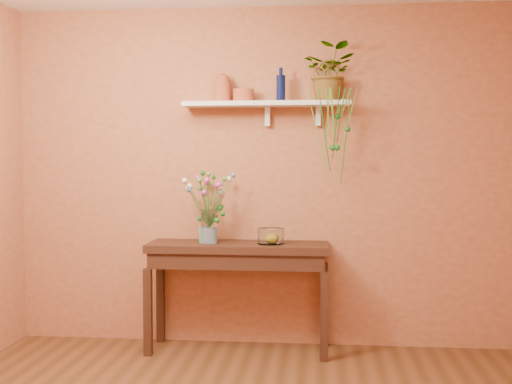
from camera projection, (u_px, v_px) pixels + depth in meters
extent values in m
cube|color=#BB6D4B|center=(262.00, 177.00, 5.24)|extent=(4.00, 0.04, 2.70)
cube|color=#BB6D4B|center=(72.00, 236.00, 1.26)|extent=(4.00, 0.04, 2.70)
cube|color=#361910|center=(238.00, 247.00, 5.04)|extent=(1.39, 0.45, 0.06)
cube|color=#361910|center=(238.00, 258.00, 5.04)|extent=(1.33, 0.41, 0.12)
cube|color=#361910|center=(148.00, 312.00, 4.94)|extent=(0.06, 0.06, 0.66)
cube|color=#361910|center=(324.00, 317.00, 4.81)|extent=(0.06, 0.06, 0.66)
cube|color=#361910|center=(161.00, 301.00, 5.32)|extent=(0.06, 0.06, 0.66)
cube|color=#361910|center=(324.00, 305.00, 5.19)|extent=(0.06, 0.06, 0.66)
cube|color=white|center=(267.00, 104.00, 5.07)|extent=(1.30, 0.24, 0.04)
cube|color=white|center=(268.00, 117.00, 5.17)|extent=(0.04, 0.05, 0.15)
cube|color=white|center=(318.00, 116.00, 5.13)|extent=(0.04, 0.05, 0.15)
cylinder|color=#AC5435|center=(222.00, 92.00, 5.13)|extent=(0.14, 0.14, 0.16)
sphere|color=#AC5435|center=(222.00, 80.00, 5.12)|extent=(0.11, 0.11, 0.11)
cylinder|color=#AC5435|center=(243.00, 96.00, 5.10)|extent=(0.21, 0.21, 0.10)
cylinder|color=#081038|center=(281.00, 88.00, 5.03)|extent=(0.08, 0.08, 0.20)
cylinder|color=#081038|center=(281.00, 72.00, 5.03)|extent=(0.03, 0.03, 0.06)
imported|color=#17611B|center=(330.00, 73.00, 5.04)|extent=(0.46, 0.42, 0.44)
cylinder|color=#17611B|center=(324.00, 130.00, 4.90)|extent=(0.10, 0.13, 0.62)
cylinder|color=#5EA630|center=(339.00, 111.00, 4.95)|extent=(0.11, 0.05, 0.32)
cylinder|color=#5EA630|center=(327.00, 121.00, 4.87)|extent=(0.04, 0.21, 0.49)
cylinder|color=#17611B|center=(346.00, 136.00, 4.88)|extent=(0.07, 0.15, 0.71)
cylinder|color=#5EA630|center=(344.00, 108.00, 4.90)|extent=(0.10, 0.12, 0.30)
cylinder|color=#5EA630|center=(334.00, 128.00, 4.94)|extent=(0.07, 0.09, 0.59)
cylinder|color=#17611B|center=(341.00, 116.00, 4.89)|extent=(0.06, 0.17, 0.41)
cylinder|color=#5EA630|center=(317.00, 131.00, 4.96)|extent=(0.15, 0.04, 0.62)
cylinder|color=#5EA630|center=(328.00, 113.00, 4.88)|extent=(0.05, 0.15, 0.37)
cylinder|color=#17611B|center=(336.00, 124.00, 4.88)|extent=(0.06, 0.27, 0.53)
cylinder|color=#5EA630|center=(333.00, 109.00, 4.88)|extent=(0.03, 0.13, 0.31)
cylinder|color=#5EA630|center=(349.00, 121.00, 4.89)|extent=(0.13, 0.10, 0.48)
sphere|color=#17611B|center=(347.00, 129.00, 4.86)|extent=(0.04, 0.04, 0.04)
sphere|color=#17611B|center=(337.00, 117.00, 4.93)|extent=(0.04, 0.04, 0.04)
sphere|color=#17611B|center=(337.00, 148.00, 4.88)|extent=(0.04, 0.04, 0.04)
sphere|color=#17611B|center=(332.00, 148.00, 4.88)|extent=(0.04, 0.04, 0.04)
cylinder|color=white|center=(209.00, 226.00, 5.01)|extent=(0.13, 0.13, 0.26)
cylinder|color=silver|center=(209.00, 235.00, 5.02)|extent=(0.12, 0.12, 0.13)
cylinder|color=#386B28|center=(208.00, 204.00, 4.93)|extent=(0.01, 0.15, 0.37)
sphere|color=#C73A92|center=(207.00, 180.00, 4.85)|extent=(0.04, 0.04, 0.04)
cylinder|color=#386B28|center=(209.00, 201.00, 4.96)|extent=(0.02, 0.10, 0.41)
sphere|color=#5D923B|center=(209.00, 174.00, 4.90)|extent=(0.04, 0.04, 0.04)
cylinder|color=#386B28|center=(214.00, 206.00, 4.94)|extent=(0.09, 0.13, 0.33)
sphere|color=#C73A92|center=(219.00, 185.00, 4.87)|extent=(0.05, 0.05, 0.05)
cylinder|color=#386B28|center=(212.00, 202.00, 4.97)|extent=(0.05, 0.07, 0.39)
sphere|color=#17611B|center=(214.00, 177.00, 4.93)|extent=(0.03, 0.03, 0.03)
cylinder|color=#386B28|center=(217.00, 203.00, 4.98)|extent=(0.13, 0.05, 0.37)
sphere|color=#5D923B|center=(225.00, 179.00, 4.94)|extent=(0.04, 0.04, 0.04)
cylinder|color=#386B28|center=(215.00, 207.00, 4.98)|extent=(0.09, 0.04, 0.30)
sphere|color=silver|center=(220.00, 188.00, 4.96)|extent=(0.03, 0.03, 0.03)
cylinder|color=#386B28|center=(215.00, 209.00, 5.00)|extent=(0.09, 0.01, 0.27)
sphere|color=silver|center=(220.00, 192.00, 4.98)|extent=(0.05, 0.05, 0.05)
cylinder|color=#386B28|center=(221.00, 201.00, 5.02)|extent=(0.19, 0.06, 0.40)
sphere|color=#4E73A6|center=(233.00, 175.00, 5.02)|extent=(0.04, 0.04, 0.04)
cylinder|color=#386B28|center=(219.00, 202.00, 5.08)|extent=(0.13, 0.18, 0.37)
sphere|color=silver|center=(229.00, 179.00, 5.15)|extent=(0.04, 0.04, 0.04)
cylinder|color=#386B28|center=(215.00, 211.00, 5.05)|extent=(0.08, 0.10, 0.24)
sphere|color=#C73A92|center=(221.00, 195.00, 5.09)|extent=(0.04, 0.04, 0.04)
cylinder|color=#386B28|center=(213.00, 206.00, 5.12)|extent=(0.02, 0.24, 0.31)
sphere|color=#C73A92|center=(216.00, 186.00, 5.23)|extent=(0.04, 0.04, 0.04)
cylinder|color=#386B28|center=(209.00, 204.00, 5.12)|extent=(0.05, 0.23, 0.33)
sphere|color=#5D923B|center=(208.00, 183.00, 5.23)|extent=(0.04, 0.04, 0.04)
cylinder|color=#386B28|center=(208.00, 204.00, 5.11)|extent=(0.06, 0.22, 0.33)
sphere|color=#C73A92|center=(206.00, 183.00, 5.21)|extent=(0.04, 0.04, 0.04)
cylinder|color=#386B28|center=(206.00, 200.00, 5.04)|extent=(0.07, 0.07, 0.41)
sphere|color=#17611B|center=(203.00, 173.00, 5.06)|extent=(0.04, 0.04, 0.04)
cylinder|color=#386B28|center=(205.00, 207.00, 5.07)|extent=(0.09, 0.12, 0.30)
sphere|color=#5D923B|center=(201.00, 188.00, 5.12)|extent=(0.05, 0.05, 0.05)
cylinder|color=#386B28|center=(199.00, 206.00, 5.05)|extent=(0.17, 0.08, 0.31)
sphere|color=silver|center=(190.00, 186.00, 5.09)|extent=(0.05, 0.05, 0.05)
cylinder|color=#386B28|center=(199.00, 208.00, 5.03)|extent=(0.18, 0.03, 0.30)
sphere|color=silver|center=(188.00, 188.00, 5.04)|extent=(0.04, 0.04, 0.04)
cylinder|color=#386B28|center=(199.00, 208.00, 4.99)|extent=(0.15, 0.05, 0.29)
sphere|color=#4E73A6|center=(189.00, 190.00, 4.97)|extent=(0.04, 0.04, 0.04)
cylinder|color=#386B28|center=(197.00, 204.00, 4.97)|extent=(0.18, 0.10, 0.36)
sphere|color=silver|center=(185.00, 181.00, 4.93)|extent=(0.05, 0.05, 0.05)
cylinder|color=#386B28|center=(204.00, 202.00, 4.98)|extent=(0.08, 0.06, 0.38)
sphere|color=#C73A92|center=(198.00, 177.00, 4.94)|extent=(0.04, 0.04, 0.04)
cylinder|color=#386B28|center=(207.00, 210.00, 4.98)|extent=(0.04, 0.06, 0.27)
sphere|color=#C73A92|center=(204.00, 193.00, 4.94)|extent=(0.05, 0.05, 0.05)
cylinder|color=#386B28|center=(205.00, 204.00, 4.89)|extent=(0.03, 0.24, 0.37)
sphere|color=#5D923B|center=(200.00, 180.00, 4.77)|extent=(0.04, 0.04, 0.04)
sphere|color=#17611B|center=(221.00, 207.00, 5.08)|extent=(0.04, 0.04, 0.04)
sphere|color=#17611B|center=(220.00, 208.00, 5.09)|extent=(0.04, 0.04, 0.04)
sphere|color=#17611B|center=(200.00, 219.00, 5.06)|extent=(0.04, 0.04, 0.04)
sphere|color=#17611B|center=(223.00, 214.00, 4.95)|extent=(0.04, 0.04, 0.04)
sphere|color=#17611B|center=(217.00, 220.00, 4.91)|extent=(0.04, 0.04, 0.04)
sphere|color=#17611B|center=(220.00, 208.00, 5.00)|extent=(0.04, 0.04, 0.04)
cylinder|color=white|center=(271.00, 236.00, 4.99)|extent=(0.20, 0.20, 0.12)
cylinder|color=white|center=(271.00, 243.00, 4.99)|extent=(0.20, 0.20, 0.01)
sphere|color=gold|center=(272.00, 238.00, 4.98)|extent=(0.08, 0.08, 0.08)
cube|color=#367080|center=(204.00, 235.00, 5.04)|extent=(0.07, 0.06, 0.13)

